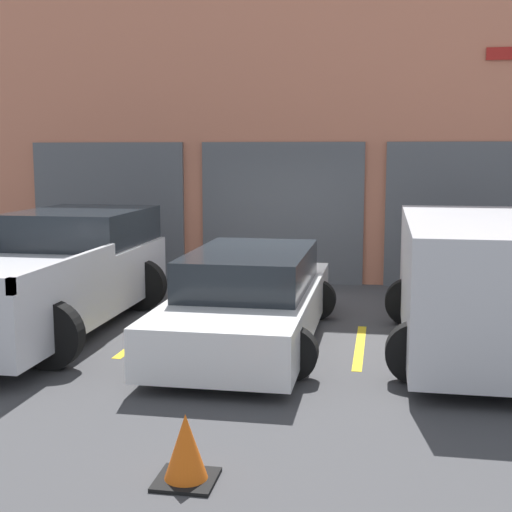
# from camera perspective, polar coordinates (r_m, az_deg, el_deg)

# --- Properties ---
(ground_plane) EXTENTS (28.00, 28.00, 0.00)m
(ground_plane) POSITION_cam_1_polar(r_m,az_deg,el_deg) (11.16, 0.92, -4.85)
(ground_plane) COLOR #3D3D3F
(shophouse_building) EXTENTS (14.33, 0.68, 5.84)m
(shophouse_building) POSITION_cam_1_polar(r_m,az_deg,el_deg) (14.13, 3.09, 9.60)
(shophouse_building) COLOR #D17A5B
(shophouse_building) RESTS_ON ground
(pickup_truck) EXTENTS (2.56, 5.20, 1.63)m
(pickup_truck) POSITION_cam_1_polar(r_m,az_deg,el_deg) (10.74, -16.00, -1.43)
(pickup_truck) COLOR silver
(pickup_truck) RESTS_ON ground
(sedan_white) EXTENTS (2.13, 4.79, 1.24)m
(sedan_white) POSITION_cam_1_polar(r_m,az_deg,el_deg) (9.62, -0.49, -3.46)
(sedan_white) COLOR white
(sedan_white) RESTS_ON ground
(sedan_side) EXTENTS (2.33, 4.41, 1.72)m
(sedan_side) POSITION_cam_1_polar(r_m,az_deg,el_deg) (9.44, 17.45, -1.94)
(sedan_side) COLOR silver
(sedan_side) RESTS_ON ground
(parking_stripe_left) EXTENTS (0.12, 2.20, 0.01)m
(parking_stripe_left) POSITION_cam_1_polar(r_m,az_deg,el_deg) (10.09, -8.87, -6.36)
(parking_stripe_left) COLOR gold
(parking_stripe_left) RESTS_ON ground
(parking_stripe_centre) EXTENTS (0.12, 2.20, 0.01)m
(parking_stripe_centre) POSITION_cam_1_polar(r_m,az_deg,el_deg) (9.57, 8.30, -7.17)
(parking_stripe_centre) COLOR gold
(parking_stripe_centre) RESTS_ON ground
(traffic_cone) EXTENTS (0.47, 0.47, 0.55)m
(traffic_cone) POSITION_cam_1_polar(r_m,az_deg,el_deg) (5.75, -5.64, -15.23)
(traffic_cone) COLOR black
(traffic_cone) RESTS_ON ground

